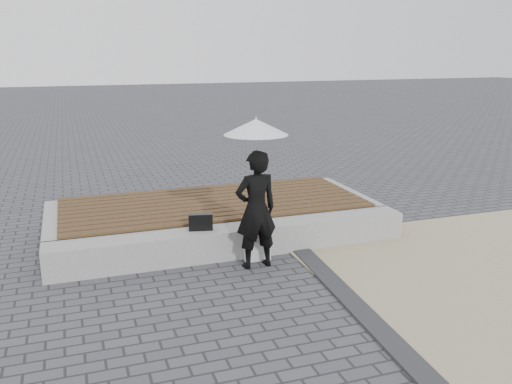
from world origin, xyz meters
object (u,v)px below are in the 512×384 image
parasol (256,127)px  canvas_tote (257,247)px  seating_ledge (236,240)px  woman (256,210)px  handbag (201,222)px

parasol → canvas_tote: (0.09, 0.20, -1.64)m
seating_ledge → woman: size_ratio=3.26×
woman → handbag: bearing=-45.8°
handbag → woman: bearing=-28.2°
seating_ledge → handbag: handbag is taller
handbag → canvas_tote: handbag is taller
seating_ledge → parasol: parasol is taller
canvas_tote → seating_ledge: bearing=127.9°
parasol → handbag: size_ratio=3.20×
woman → parasol: (0.00, 0.00, 1.05)m
woman → canvas_tote: size_ratio=4.23×
seating_ledge → canvas_tote: size_ratio=13.79×
seating_ledge → handbag: 0.58m
handbag → parasol: bearing=-28.2°
seating_ledge → canvas_tote: seating_ledge is taller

